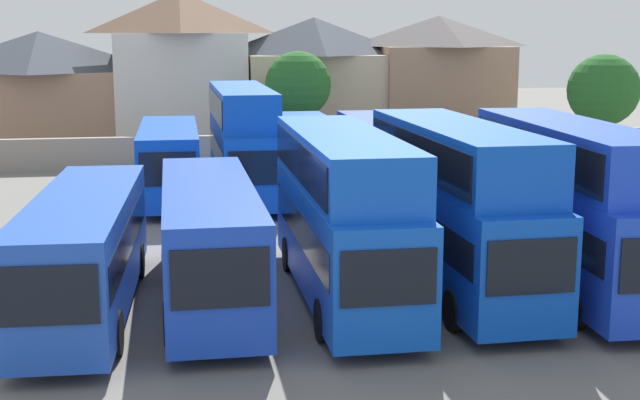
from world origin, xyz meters
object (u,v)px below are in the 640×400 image
bus_3 (343,207)px  bus_7 (242,136)px  tree_left_of_lot (603,90)px  bus_5 (570,197)px  house_terrace_left (41,89)px  bus_1 (84,247)px  house_terrace_right (314,80)px  tree_behind_wall (298,85)px  bus_6 (169,159)px  house_terrace_far_right (438,78)px  bus_2 (209,236)px  bus_4 (456,199)px  house_terrace_centre (181,68)px  bus_8 (313,154)px  bus_9 (385,153)px

bus_3 → bus_7: size_ratio=0.98×
tree_left_of_lot → bus_7: bearing=-160.4°
bus_5 → house_terrace_left: house_terrace_left is taller
bus_1 → house_terrace_left: (-6.22, 35.99, 2.00)m
house_terrace_left → house_terrace_right: 17.97m
tree_behind_wall → bus_6: bearing=-121.5°
house_terrace_right → bus_7: bearing=-108.5°
bus_1 → tree_behind_wall: tree_behind_wall is taller
bus_7 → house_terrace_far_right: (14.81, 18.60, 1.52)m
bus_3 → house_terrace_left: house_terrace_left is taller
bus_2 → bus_7: 15.96m
bus_4 → tree_left_of_lot: bearing=143.7°
bus_7 → house_terrace_centre: (-2.61, 18.81, 2.30)m
bus_3 → tree_left_of_lot: bearing=139.9°
bus_2 → house_terrace_right: 35.32m
house_terrace_centre → tree_left_of_lot: (24.09, -11.17, -0.95)m
bus_5 → tree_left_of_lot: tree_left_of_lot is taller
bus_4 → bus_6: bus_4 is taller
bus_5 → house_terrace_far_right: bearing=171.5°
bus_3 → house_terrace_far_right: size_ratio=1.20×
bus_5 → bus_6: size_ratio=1.09×
bus_2 → tree_left_of_lot: size_ratio=1.74×
bus_7 → house_terrace_centre: bearing=-173.0°
bus_8 → house_terrace_right: bearing=170.3°
bus_1 → house_terrace_far_right: size_ratio=1.22×
bus_4 → house_terrace_right: house_terrace_right is taller
bus_5 → house_terrace_right: house_terrace_right is taller
bus_3 → house_terrace_left: 38.27m
bus_8 → house_terrace_centre: bearing=-163.6°
bus_6 → house_terrace_far_right: size_ratio=1.11×
bus_4 → bus_2: bearing=-92.3°
bus_2 → tree_behind_wall: (6.35, 27.92, 2.47)m
house_terrace_far_right → tree_behind_wall: bearing=-148.5°
bus_8 → house_terrace_left: (-15.01, 19.90, 1.89)m
bus_4 → tree_left_of_lot: tree_left_of_lot is taller
house_terrace_left → house_terrace_far_right: bearing=-2.5°
bus_2 → bus_9: bearing=149.5°
bus_9 → tree_left_of_lot: 17.13m
bus_2 → bus_3: bearing=85.2°
bus_9 → house_terrace_far_right: size_ratio=1.21×
bus_4 → house_terrace_left: (-16.85, 35.64, 1.06)m
bus_3 → bus_5: bus_5 is taller
bus_5 → house_terrace_far_right: size_ratio=1.21×
bus_2 → tree_left_of_lot: 33.33m
bus_5 → bus_6: bearing=-141.4°
bus_6 → bus_8: bus_8 is taller
bus_2 → bus_7: (2.11, 15.79, 0.93)m
bus_8 → house_terrace_centre: house_terrace_centre is taller
bus_5 → bus_7: bearing=-150.3°
bus_5 → house_terrace_right: size_ratio=1.17×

